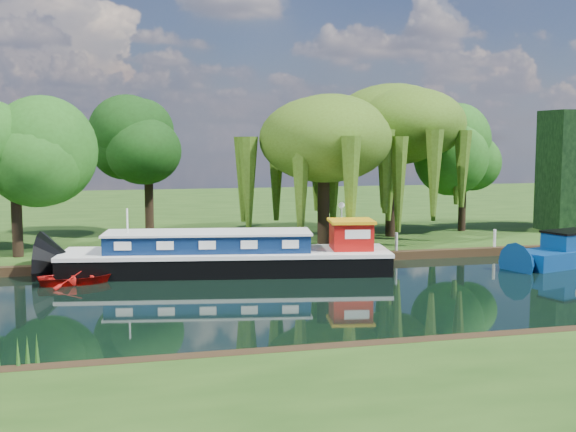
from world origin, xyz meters
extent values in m
plane|color=black|center=(0.00, 0.00, 0.00)|extent=(120.00, 120.00, 0.00)
cube|color=#1F3F11|center=(0.00, 34.00, 0.23)|extent=(120.00, 52.00, 0.45)
cube|color=black|center=(-6.74, 6.47, 0.40)|extent=(16.28, 6.13, 1.06)
cube|color=silver|center=(-6.74, 6.47, 1.02)|extent=(16.38, 6.22, 0.19)
cube|color=#0C2149|center=(-7.62, 6.61, 1.54)|extent=(10.15, 4.15, 0.84)
cube|color=silver|center=(-7.62, 6.61, 2.02)|extent=(10.36, 4.35, 0.11)
cube|color=#980E0B|center=(-0.64, 5.44, 1.79)|extent=(2.24, 2.24, 1.33)
cube|color=#D0940E|center=(-0.64, 5.44, 2.52)|extent=(2.50, 2.50, 0.14)
cylinder|color=silver|center=(-11.45, 7.26, 2.18)|extent=(0.09, 0.09, 2.12)
imported|color=#980E0B|center=(-13.72, 5.58, 0.00)|extent=(3.97, 3.14, 0.74)
cylinder|color=black|center=(-0.19, 11.75, 2.90)|extent=(0.64, 0.64, 4.91)
ellipsoid|color=#375011|center=(-0.19, 11.75, 6.45)|extent=(6.85, 6.85, 4.43)
cylinder|color=black|center=(4.94, 14.02, 3.07)|extent=(0.74, 0.74, 5.24)
ellipsoid|color=#375011|center=(4.94, 14.02, 6.85)|extent=(7.15, 7.15, 4.62)
cylinder|color=black|center=(-16.98, 11.29, 3.52)|extent=(0.57, 0.57, 6.14)
ellipsoid|color=#1F5014|center=(-16.98, 11.29, 6.03)|extent=(5.02, 5.02, 5.02)
cylinder|color=black|center=(-9.79, 18.91, 3.54)|extent=(0.53, 0.53, 6.19)
ellipsoid|color=black|center=(-9.79, 18.91, 6.08)|extent=(4.95, 4.95, 4.95)
cylinder|color=black|center=(10.56, 15.37, 3.21)|extent=(0.50, 0.50, 5.52)
ellipsoid|color=#1F5014|center=(10.56, 15.37, 5.47)|extent=(4.41, 4.41, 4.41)
cylinder|color=silver|center=(0.50, 10.50, 1.55)|extent=(0.10, 0.10, 2.20)
sphere|color=white|center=(0.50, 10.50, 2.83)|extent=(0.36, 0.36, 0.36)
cylinder|color=silver|center=(-10.00, 8.40, 0.95)|extent=(0.16, 0.16, 1.00)
cylinder|color=silver|center=(-4.00, 8.40, 0.95)|extent=(0.16, 0.16, 1.00)
cylinder|color=silver|center=(3.00, 8.40, 0.95)|extent=(0.16, 0.16, 1.00)
cylinder|color=silver|center=(9.00, 8.40, 0.95)|extent=(0.16, 0.16, 1.00)
cone|color=#235616|center=(-15.00, -7.60, 0.55)|extent=(1.20, 1.20, 1.10)
camera|label=1|loc=(-12.21, -28.28, 6.62)|focal=45.00mm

